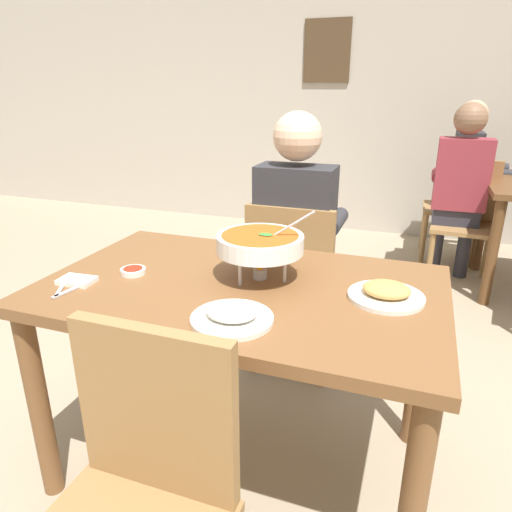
{
  "coord_description": "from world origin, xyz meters",
  "views": [
    {
      "loc": [
        0.54,
        -1.35,
        1.41
      ],
      "look_at": [
        0.0,
        0.15,
        0.82
      ],
      "focal_mm": 32.48,
      "sensor_mm": 36.0,
      "label": 1
    }
  ],
  "objects_px": {
    "chair_bg_middle": "(464,201)",
    "rice_plate": "(232,315)",
    "dining_table_main": "(242,314)",
    "curry_bowl": "(260,244)",
    "appetizer_plate": "(386,293)",
    "patron_bg_right": "(460,183)",
    "diner_main": "(297,232)",
    "chair_viewer_empty": "(137,498)",
    "chair_bg_right": "(465,214)",
    "chair_diner_main": "(294,279)",
    "patron_bg_middle": "(470,172)",
    "sauce_dish": "(133,271)"
  },
  "relations": [
    {
      "from": "curry_bowl",
      "to": "appetizer_plate",
      "type": "height_order",
      "value": "curry_bowl"
    },
    {
      "from": "chair_diner_main",
      "to": "chair_bg_right",
      "type": "distance_m",
      "value": 1.85
    },
    {
      "from": "dining_table_main",
      "to": "curry_bowl",
      "type": "bearing_deg",
      "value": 56.73
    },
    {
      "from": "dining_table_main",
      "to": "sauce_dish",
      "type": "bearing_deg",
      "value": -173.48
    },
    {
      "from": "chair_diner_main",
      "to": "curry_bowl",
      "type": "height_order",
      "value": "curry_bowl"
    },
    {
      "from": "chair_bg_right",
      "to": "curry_bowl",
      "type": "bearing_deg",
      "value": -110.23
    },
    {
      "from": "diner_main",
      "to": "chair_bg_middle",
      "type": "bearing_deg",
      "value": 66.4
    },
    {
      "from": "chair_bg_middle",
      "to": "chair_bg_right",
      "type": "height_order",
      "value": "same"
    },
    {
      "from": "rice_plate",
      "to": "diner_main",
      "type": "bearing_deg",
      "value": 94.19
    },
    {
      "from": "rice_plate",
      "to": "patron_bg_middle",
      "type": "relative_size",
      "value": 0.18
    },
    {
      "from": "appetizer_plate",
      "to": "dining_table_main",
      "type": "bearing_deg",
      "value": -174.49
    },
    {
      "from": "appetizer_plate",
      "to": "chair_bg_middle",
      "type": "relative_size",
      "value": 0.27
    },
    {
      "from": "chair_viewer_empty",
      "to": "rice_plate",
      "type": "relative_size",
      "value": 3.75
    },
    {
      "from": "chair_bg_middle",
      "to": "chair_bg_right",
      "type": "bearing_deg",
      "value": -92.2
    },
    {
      "from": "chair_bg_middle",
      "to": "patron_bg_middle",
      "type": "xyz_separation_m",
      "value": [
        0.01,
        0.03,
        0.24
      ]
    },
    {
      "from": "dining_table_main",
      "to": "chair_bg_right",
      "type": "height_order",
      "value": "chair_bg_right"
    },
    {
      "from": "chair_viewer_empty",
      "to": "patron_bg_middle",
      "type": "bearing_deg",
      "value": 75.42
    },
    {
      "from": "appetizer_plate",
      "to": "patron_bg_right",
      "type": "distance_m",
      "value": 2.27
    },
    {
      "from": "chair_diner_main",
      "to": "chair_viewer_empty",
      "type": "xyz_separation_m",
      "value": [
        0.0,
        -1.38,
        0.0
      ]
    },
    {
      "from": "appetizer_plate",
      "to": "sauce_dish",
      "type": "bearing_deg",
      "value": -174.03
    },
    {
      "from": "chair_bg_middle",
      "to": "rice_plate",
      "type": "bearing_deg",
      "value": -105.13
    },
    {
      "from": "chair_viewer_empty",
      "to": "sauce_dish",
      "type": "height_order",
      "value": "chair_viewer_empty"
    },
    {
      "from": "curry_bowl",
      "to": "appetizer_plate",
      "type": "distance_m",
      "value": 0.45
    },
    {
      "from": "dining_table_main",
      "to": "diner_main",
      "type": "bearing_deg",
      "value": 90.0
    },
    {
      "from": "chair_diner_main",
      "to": "rice_plate",
      "type": "xyz_separation_m",
      "value": [
        0.07,
        -0.96,
        0.28
      ]
    },
    {
      "from": "chair_diner_main",
      "to": "rice_plate",
      "type": "distance_m",
      "value": 1.01
    },
    {
      "from": "curry_bowl",
      "to": "rice_plate",
      "type": "xyz_separation_m",
      "value": [
        0.03,
        -0.33,
        -0.11
      ]
    },
    {
      "from": "rice_plate",
      "to": "sauce_dish",
      "type": "xyz_separation_m",
      "value": [
        -0.47,
        0.21,
        -0.01
      ]
    },
    {
      "from": "dining_table_main",
      "to": "rice_plate",
      "type": "xyz_separation_m",
      "value": [
        0.07,
        -0.26,
        0.13
      ]
    },
    {
      "from": "chair_bg_right",
      "to": "appetizer_plate",
      "type": "bearing_deg",
      "value": -100.02
    },
    {
      "from": "dining_table_main",
      "to": "rice_plate",
      "type": "bearing_deg",
      "value": -74.21
    },
    {
      "from": "rice_plate",
      "to": "patron_bg_middle",
      "type": "bearing_deg",
      "value": 74.8
    },
    {
      "from": "chair_bg_middle",
      "to": "patron_bg_middle",
      "type": "distance_m",
      "value": 0.24
    },
    {
      "from": "diner_main",
      "to": "chair_bg_middle",
      "type": "distance_m",
      "value": 2.25
    },
    {
      "from": "sauce_dish",
      "to": "chair_bg_middle",
      "type": "xyz_separation_m",
      "value": [
        1.3,
        2.84,
        -0.28
      ]
    },
    {
      "from": "dining_table_main",
      "to": "diner_main",
      "type": "relative_size",
      "value": 1.03
    },
    {
      "from": "dining_table_main",
      "to": "sauce_dish",
      "type": "relative_size",
      "value": 15.01
    },
    {
      "from": "chair_viewer_empty",
      "to": "chair_bg_middle",
      "type": "relative_size",
      "value": 1.0
    },
    {
      "from": "curry_bowl",
      "to": "chair_bg_middle",
      "type": "height_order",
      "value": "curry_bowl"
    },
    {
      "from": "appetizer_plate",
      "to": "sauce_dish",
      "type": "xyz_separation_m",
      "value": [
        -0.87,
        -0.09,
        -0.01
      ]
    },
    {
      "from": "chair_viewer_empty",
      "to": "appetizer_plate",
      "type": "distance_m",
      "value": 0.91
    },
    {
      "from": "chair_bg_middle",
      "to": "appetizer_plate",
      "type": "bearing_deg",
      "value": -98.74
    },
    {
      "from": "dining_table_main",
      "to": "curry_bowl",
      "type": "distance_m",
      "value": 0.26
    },
    {
      "from": "sauce_dish",
      "to": "chair_bg_right",
      "type": "height_order",
      "value": "chair_bg_right"
    },
    {
      "from": "sauce_dish",
      "to": "appetizer_plate",
      "type": "bearing_deg",
      "value": 5.97
    },
    {
      "from": "chair_diner_main",
      "to": "patron_bg_middle",
      "type": "bearing_deg",
      "value": 66.74
    },
    {
      "from": "sauce_dish",
      "to": "chair_viewer_empty",
      "type": "bearing_deg",
      "value": -57.55
    },
    {
      "from": "diner_main",
      "to": "dining_table_main",
      "type": "bearing_deg",
      "value": -90.0
    },
    {
      "from": "rice_plate",
      "to": "appetizer_plate",
      "type": "relative_size",
      "value": 1.0
    },
    {
      "from": "chair_diner_main",
      "to": "patron_bg_right",
      "type": "distance_m",
      "value": 1.79
    }
  ]
}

